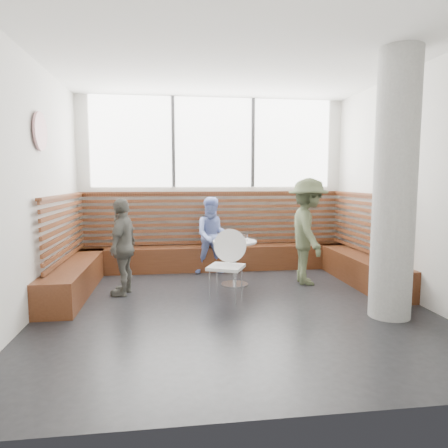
{
  "coord_description": "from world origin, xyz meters",
  "views": [
    {
      "loc": [
        -0.82,
        -5.08,
        1.69
      ],
      "look_at": [
        0.0,
        1.0,
        1.0
      ],
      "focal_mm": 32.0,
      "sensor_mm": 36.0,
      "label": 1
    }
  ],
  "objects": [
    {
      "name": "room",
      "position": [
        0.0,
        0.0,
        1.6
      ],
      "size": [
        5.0,
        5.0,
        3.2
      ],
      "color": "silver",
      "rests_on": "ground"
    },
    {
      "name": "booth",
      "position": [
        0.0,
        1.77,
        0.41
      ],
      "size": [
        5.0,
        2.5,
        1.44
      ],
      "color": "#472311",
      "rests_on": "ground"
    },
    {
      "name": "concrete_column",
      "position": [
        1.85,
        -0.6,
        1.6
      ],
      "size": [
        0.5,
        0.5,
        3.2
      ],
      "primitive_type": "cylinder",
      "color": "gray",
      "rests_on": "ground"
    },
    {
      "name": "wall_art",
      "position": [
        -2.46,
        0.4,
        2.3
      ],
      "size": [
        0.03,
        0.5,
        0.5
      ],
      "primitive_type": "cylinder",
      "rotation": [
        0.0,
        1.57,
        0.0
      ],
      "color": "white",
      "rests_on": "room"
    },
    {
      "name": "cafe_table",
      "position": [
        0.18,
        1.1,
        0.51
      ],
      "size": [
        0.7,
        0.7,
        0.72
      ],
      "color": "silver",
      "rests_on": "ground"
    },
    {
      "name": "cafe_chair",
      "position": [
        -0.07,
        0.34,
        0.58
      ],
      "size": [
        0.47,
        0.46,
        0.99
      ],
      "rotation": [
        0.0,
        0.0,
        -0.43
      ],
      "color": "white",
      "rests_on": "ground"
    },
    {
      "name": "adult_man",
      "position": [
        1.37,
        1.06,
        0.86
      ],
      "size": [
        0.75,
        1.16,
        1.71
      ],
      "primitive_type": "imported",
      "rotation": [
        0.0,
        0.0,
        1.47
      ],
      "color": "#475035",
      "rests_on": "ground"
    },
    {
      "name": "child_back",
      "position": [
        -0.07,
        1.93,
        0.69
      ],
      "size": [
        0.68,
        0.54,
        1.38
      ],
      "primitive_type": "imported",
      "rotation": [
        0.0,
        0.0,
        0.03
      ],
      "color": "#8498E5",
      "rests_on": "ground"
    },
    {
      "name": "child_left",
      "position": [
        -1.51,
        0.82,
        0.71
      ],
      "size": [
        0.53,
        0.89,
        1.41
      ],
      "primitive_type": "imported",
      "rotation": [
        0.0,
        0.0,
        -1.81
      ],
      "color": "#5F5E56",
      "rests_on": "ground"
    },
    {
      "name": "plate_near",
      "position": [
        0.06,
        1.21,
        0.73
      ],
      "size": [
        0.2,
        0.2,
        0.01
      ],
      "primitive_type": "cylinder",
      "color": "white",
      "rests_on": "cafe_table"
    },
    {
      "name": "plate_far",
      "position": [
        0.22,
        1.21,
        0.73
      ],
      "size": [
        0.2,
        0.2,
        0.01
      ],
      "primitive_type": "cylinder",
      "color": "white",
      "rests_on": "cafe_table"
    },
    {
      "name": "glass_left",
      "position": [
        0.01,
        1.09,
        0.78
      ],
      "size": [
        0.08,
        0.08,
        0.12
      ],
      "primitive_type": "cylinder",
      "color": "white",
      "rests_on": "cafe_table"
    },
    {
      "name": "glass_mid",
      "position": [
        0.19,
        1.08,
        0.78
      ],
      "size": [
        0.07,
        0.07,
        0.12
      ],
      "primitive_type": "cylinder",
      "color": "white",
      "rests_on": "cafe_table"
    },
    {
      "name": "glass_right",
      "position": [
        0.36,
        1.09,
        0.77
      ],
      "size": [
        0.07,
        0.07,
        0.11
      ],
      "primitive_type": "cylinder",
      "color": "white",
      "rests_on": "cafe_table"
    },
    {
      "name": "menu_card",
      "position": [
        0.24,
        0.89,
        0.72
      ],
      "size": [
        0.2,
        0.14,
        0.0
      ],
      "primitive_type": "cube",
      "rotation": [
        0.0,
        0.0,
        -0.06
      ],
      "color": "#A5C64C",
      "rests_on": "cafe_table"
    }
  ]
}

